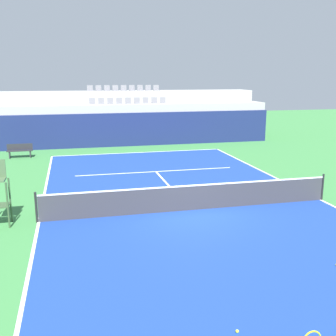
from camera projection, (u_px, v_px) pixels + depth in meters
ground_plane at (191, 210)px, 15.11m from camera, size 80.00×80.00×0.00m
court_surface at (191, 210)px, 15.11m from camera, size 11.00×24.00×0.01m
baseline_far at (138, 153)px, 26.43m from camera, size 11.00×0.10×0.00m
sideline_left at (39, 222)px, 13.86m from camera, size 0.10×24.00×0.00m
sideline_right at (320, 200)px, 16.35m from camera, size 0.10×24.00×0.00m
service_line_far at (156, 172)px, 21.17m from camera, size 8.26×0.10×0.00m
centre_service_line at (171, 188)px, 18.14m from camera, size 0.10×6.40×0.00m
back_wall at (132, 130)px, 28.77m from camera, size 20.66×0.30×2.35m
stands_tier_lower at (129, 123)px, 29.99m from camera, size 20.66×2.40×2.91m
stands_tier_upper at (125, 115)px, 32.17m from camera, size 20.66×2.40×3.75m
seating_row_lower at (128, 102)px, 29.73m from camera, size 5.68×0.44×0.44m
seating_row_upper at (124, 89)px, 31.81m from camera, size 5.68×0.44×0.44m
tennis_net at (191, 197)px, 15.00m from camera, size 11.08×0.08×1.07m
player_bench at (20, 150)px, 24.70m from camera, size 1.50×0.40×0.85m
tennis_ball_0 at (237, 331)px, 7.88m from camera, size 0.07×0.07×0.07m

